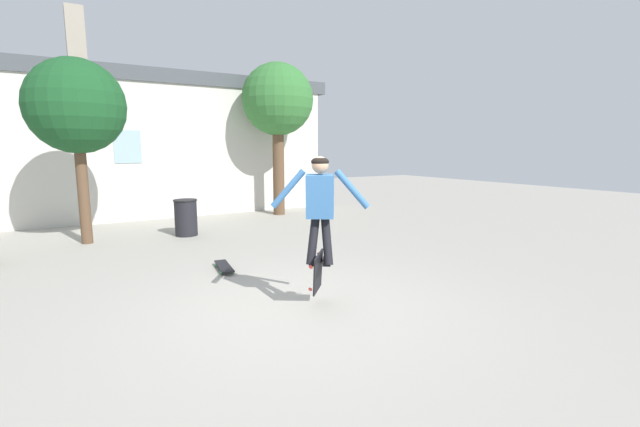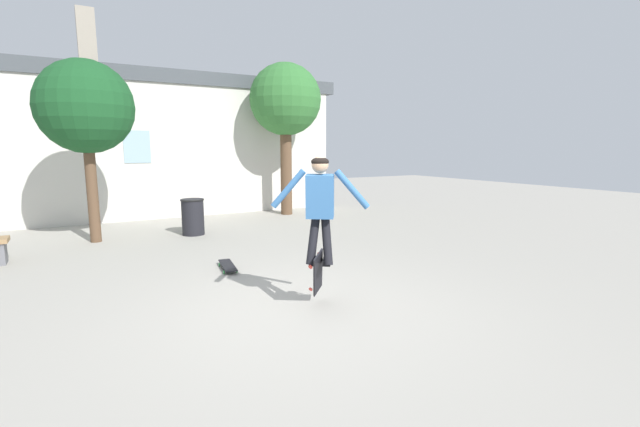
% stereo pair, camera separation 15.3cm
% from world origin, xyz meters
% --- Properties ---
extents(ground_plane, '(40.00, 40.00, 0.00)m').
position_xyz_m(ground_plane, '(0.00, 0.00, 0.00)').
color(ground_plane, '#A39E93').
extents(building_backdrop, '(11.13, 0.52, 5.65)m').
position_xyz_m(building_backdrop, '(-0.03, 8.60, 2.25)').
color(building_backdrop, beige).
rests_on(building_backdrop, ground_plane).
extents(tree_right, '(2.16, 2.16, 4.59)m').
position_xyz_m(tree_right, '(3.27, 7.38, 3.44)').
color(tree_right, brown).
rests_on(tree_right, ground_plane).
extents(tree_left, '(1.97, 1.97, 3.91)m').
position_xyz_m(tree_left, '(-2.12, 5.87, 2.90)').
color(tree_left, brown).
rests_on(tree_left, ground_plane).
extents(trash_bin, '(0.56, 0.56, 0.86)m').
position_xyz_m(trash_bin, '(-0.05, 5.60, 0.45)').
color(trash_bin, black).
rests_on(trash_bin, ground_plane).
extents(skater, '(1.07, 0.76, 1.36)m').
position_xyz_m(skater, '(0.19, -0.10, 1.41)').
color(skater, teal).
extents(skateboard_flipping, '(0.43, 0.54, 0.76)m').
position_xyz_m(skateboard_flipping, '(0.21, -0.02, 0.46)').
color(skateboard_flipping, black).
extents(skateboard_resting, '(0.31, 0.82, 0.08)m').
position_xyz_m(skateboard_resting, '(-0.26, 2.30, 0.07)').
color(skateboard_resting, black).
rests_on(skateboard_resting, ground_plane).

